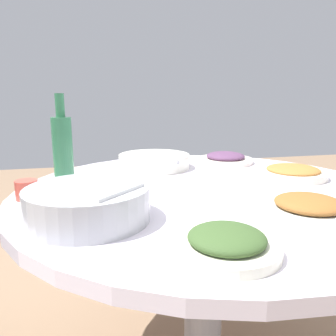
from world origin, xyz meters
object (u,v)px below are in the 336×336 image
soup_bowl (154,161)px  dish_tofu_braise (293,172)px  tea_cup_far (27,190)px  round_dining_table (205,226)px  rice_bowl (88,203)px  dish_stirfry (309,206)px  dish_greens (227,243)px  green_bottle (63,147)px  dish_eggplant (225,158)px

soup_bowl → dish_tofu_braise: size_ratio=1.26×
soup_bowl → tea_cup_far: same height
round_dining_table → tea_cup_far: tea_cup_far is taller
rice_bowl → dish_stirfry: size_ratio=1.24×
dish_tofu_braise → tea_cup_far: bearing=-86.4°
dish_greens → green_bottle: size_ratio=0.69×
rice_bowl → dish_stirfry: 0.54m
green_bottle → tea_cup_far: (0.18, -0.09, -0.09)m
dish_tofu_braise → dish_greens: 0.68m
rice_bowl → dish_stirfry: bearing=81.8°
rice_bowl → dish_eggplant: (-0.57, 0.58, -0.02)m
rice_bowl → dish_eggplant: bearing=134.4°
soup_bowl → dish_stirfry: 0.67m
rice_bowl → soup_bowl: 0.60m
dish_tofu_braise → tea_cup_far: 0.88m
dish_greens → dish_eggplant: size_ratio=0.85×
round_dining_table → dish_eggplant: dish_eggplant is taller
rice_bowl → round_dining_table: bearing=119.0°
dish_eggplant → green_bottle: size_ratio=0.81×
dish_eggplant → dish_greens: bearing=-22.7°
tea_cup_far → dish_greens: bearing=43.8°
rice_bowl → green_bottle: green_bottle is taller
dish_stirfry → dish_tofu_braise: bearing=152.1°
round_dining_table → dish_eggplant: bearing=149.2°
rice_bowl → tea_cup_far: (-0.21, -0.17, -0.02)m
rice_bowl → green_bottle: bearing=-168.6°
dish_greens → green_bottle: bearing=-152.1°
soup_bowl → dish_eggplant: 0.33m
dish_greens → tea_cup_far: bearing=-136.2°
soup_bowl → dish_eggplant: bearing=96.1°
tea_cup_far → green_bottle: bearing=153.8°
rice_bowl → soup_bowl: size_ratio=0.99×
tea_cup_far → rice_bowl: bearing=39.1°
round_dining_table → rice_bowl: size_ratio=4.13×
soup_bowl → dish_tofu_braise: bearing=58.7°
soup_bowl → dish_stirfry: (0.62, 0.27, -0.01)m
green_bottle → dish_stirfry: bearing=52.6°
round_dining_table → dish_eggplant: (-0.37, 0.22, 0.15)m
soup_bowl → green_bottle: green_bottle is taller
round_dining_table → dish_stirfry: (0.28, 0.17, 0.15)m
rice_bowl → tea_cup_far: bearing=-140.9°
round_dining_table → soup_bowl: (-0.34, -0.10, 0.15)m
soup_bowl → green_bottle: (0.15, -0.34, 0.09)m
dish_tofu_braise → green_bottle: green_bottle is taller
green_bottle → dish_tofu_braise: bearing=80.8°
dish_stirfry → tea_cup_far: bearing=-112.1°
dish_stirfry → dish_greens: size_ratio=1.15×
rice_bowl → dish_tofu_braise: 0.76m
dish_tofu_braise → dish_eggplant: 0.34m
round_dining_table → dish_tofu_braise: size_ratio=5.12×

